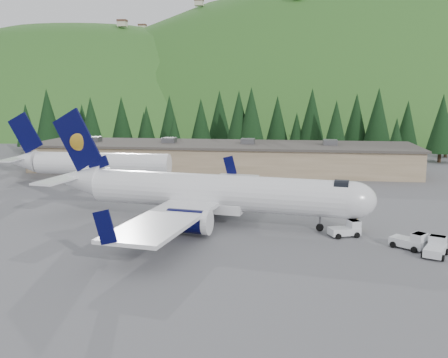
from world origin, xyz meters
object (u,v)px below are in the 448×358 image
Objects in this scene: airliner at (207,193)px; terminal_building at (221,157)px; baggage_tug_b at (411,241)px; baggage_tug_a at (347,229)px; baggage_tug_c at (436,248)px; second_airliner at (86,163)px; ramp_worker at (356,220)px.

airliner reaches higher than terminal_building.
terminal_building is at bearing 157.51° from baggage_tug_b.
baggage_tug_c is at bearing -56.92° from baggage_tug_a.
second_airliner is at bearing 146.57° from airliner.
airliner is 32.30m from second_airliner.
baggage_tug_c is (46.30, -30.61, -2.58)m from second_airliner.
baggage_tug_b is at bearing -33.03° from second_airliner.
ramp_worker is (16.35, -0.65, -2.44)m from airliner.
baggage_tug_c is (1.79, -1.67, -0.01)m from baggage_tug_b.
baggage_tug_b is at bearing 71.49° from baggage_tug_c.
terminal_building is (-26.39, 46.61, 1.88)m from baggage_tug_c.
baggage_tug_a is 0.05× the size of terminal_building.
baggage_tug_c is (22.48, -8.79, -2.66)m from airliner.
airliner reaches higher than baggage_tug_a.
baggage_tug_c reaches higher than baggage_tug_a.
airliner is at bearing -37.97° from ramp_worker.
baggage_tug_b is at bearing 88.19° from ramp_worker.
airliner is 15.79m from baggage_tug_a.
airliner reaches higher than ramp_worker.
baggage_tug_b is (20.70, -7.12, -2.64)m from airliner.
second_airliner is 7.98× the size of baggage_tug_b.
baggage_tug_a is (15.15, -3.57, -2.66)m from airliner.
airliner is at bearing 145.26° from baggage_tug_a.
terminal_building is at bearing 104.96° from airliner.
baggage_tug_a is at bearing -33.09° from second_airliner.
baggage_tug_a is 1.00× the size of baggage_tug_b.
second_airliner reaches higher than baggage_tug_b.
baggage_tug_b is 2.45m from baggage_tug_c.
baggage_tug_c is at bearing -12.28° from airliner.
ramp_worker is (1.20, 2.92, 0.22)m from baggage_tug_a.
baggage_tug_a is 0.99× the size of baggage_tug_c.
second_airliner is 8.01× the size of baggage_tug_a.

